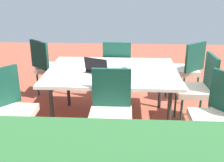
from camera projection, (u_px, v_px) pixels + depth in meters
ground_plane at (112, 121)px, 3.96m from camera, size 10.00×10.00×0.02m
dining_table at (112, 74)px, 3.71m from camera, size 1.73×1.27×0.75m
chair_northwest at (217, 114)px, 2.96m from camera, size 0.58×0.58×0.98m
chair_north at (111, 110)px, 3.04m from camera, size 0.46×0.46×0.98m
chair_southeast at (48, 65)px, 4.61m from camera, size 0.58×0.58×0.98m
chair_southwest at (187, 67)px, 4.50m from camera, size 0.58×0.59×0.98m
chair_northeast at (9, 108)px, 3.09m from camera, size 0.59×0.58×0.98m
chair_south at (117, 66)px, 4.56m from camera, size 0.46×0.47×0.98m
chair_west at (198, 86)px, 3.71m from camera, size 0.47×0.46×0.98m
laptop at (99, 69)px, 3.59m from camera, size 0.39×0.35×0.21m
cup at (124, 72)px, 3.45m from camera, size 0.08×0.08×0.11m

